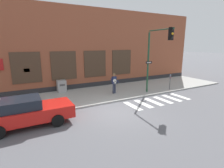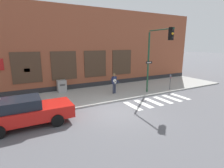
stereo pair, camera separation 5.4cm
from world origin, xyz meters
The scene contains 9 objects.
ground_plane centered at (0.00, 0.00, 0.00)m, with size 160.00×160.00×0.00m, color #56565B.
sidewalk centered at (0.00, 4.25, 0.06)m, with size 28.00×5.00×0.11m.
building_backdrop centered at (0.00, 8.75, 3.79)m, with size 28.00×4.06×7.60m.
crosswalk centered at (4.02, 0.45, 0.01)m, with size 5.20×1.90×0.01m.
red_car centered at (-5.02, 0.69, 0.77)m, with size 4.60×2.00×1.53m.
busker centered at (1.92, 3.61, 1.09)m, with size 0.74×0.57×1.72m.
traffic_light centered at (4.64, 1.61, 3.76)m, with size 0.67×2.93×5.29m.
parking_meter centered at (7.08, 2.25, 1.06)m, with size 0.13×0.11×1.44m.
utility_box centered at (-1.93, 6.30, 0.63)m, with size 0.75×0.70×1.03m.
Camera 2 is at (-5.14, -9.07, 4.26)m, focal length 28.00 mm.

